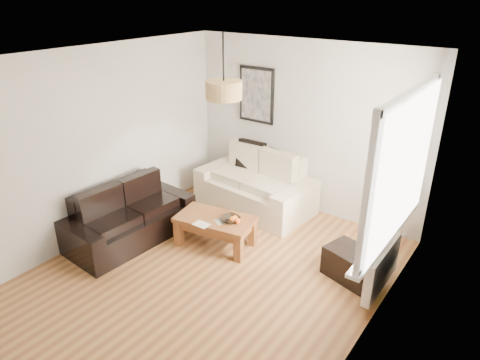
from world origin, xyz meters
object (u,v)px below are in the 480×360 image
Objects in this scene: loveseat_cream at (255,182)px; sofa_leather at (130,215)px; coffee_table at (215,231)px; ottoman at (353,265)px.

loveseat_cream is 1.04× the size of sofa_leather.
sofa_leather is 1.21m from coffee_table.
loveseat_cream is 1.28m from coffee_table.
loveseat_cream reaches higher than sofa_leather.
sofa_leather is (-0.87, -1.81, -0.07)m from loveseat_cream.
sofa_leather is at bearing -161.79° from ottoman.
sofa_leather is 3.04m from ottoman.
ottoman is at bearing -68.20° from sofa_leather.
ottoman is at bearing 11.85° from coffee_table.
coffee_table is at bearing -58.34° from sofa_leather.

